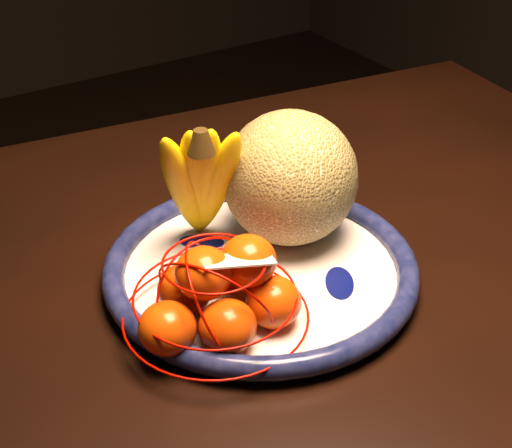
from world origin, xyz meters
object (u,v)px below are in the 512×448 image
dining_table (162,349)px  banana_bunch (200,178)px  cantaloupe (290,178)px  mandarin_bag (220,295)px  fruit_bowl (261,269)px

dining_table → banana_bunch: 0.21m
dining_table → cantaloupe: 0.25m
banana_bunch → mandarin_bag: banana_bunch is taller
cantaloupe → banana_bunch: (-0.10, 0.04, 0.01)m
fruit_bowl → cantaloupe: cantaloupe is taller
cantaloupe → mandarin_bag: cantaloupe is taller
dining_table → fruit_bowl: fruit_bowl is taller
dining_table → banana_bunch: size_ratio=8.70×
mandarin_bag → cantaloupe: bearing=32.8°
dining_table → cantaloupe: (0.18, 0.01, 0.17)m
dining_table → cantaloupe: cantaloupe is taller
dining_table → cantaloupe: size_ratio=9.92×
dining_table → banana_bunch: (0.08, 0.04, 0.18)m
cantaloupe → banana_bunch: 0.11m
fruit_bowl → mandarin_bag: mandarin_bag is taller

